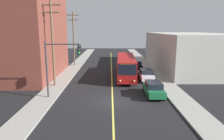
{
  "coord_description": "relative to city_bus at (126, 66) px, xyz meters",
  "views": [
    {
      "loc": [
        -0.24,
        -20.73,
        7.41
      ],
      "look_at": [
        0.0,
        6.58,
        2.0
      ],
      "focal_mm": 33.41,
      "sensor_mm": 36.0,
      "label": 1
    }
  ],
  "objects": [
    {
      "name": "parked_car_black",
      "position": [
        2.42,
        6.57,
        -0.98
      ],
      "size": [
        1.83,
        4.4,
        1.62
      ],
      "color": "black",
      "rests_on": "ground"
    },
    {
      "name": "parked_car_white",
      "position": [
        2.77,
        -2.02,
        -0.98
      ],
      "size": [
        1.84,
        4.41,
        1.62
      ],
      "color": "silver",
      "rests_on": "ground"
    },
    {
      "name": "traffic_signal_left_corner",
      "position": [
        -7.61,
        -10.04,
        2.49
      ],
      "size": [
        3.75,
        0.48,
        6.0
      ],
      "color": "#2D2D33",
      "rests_on": "sidewalk_left"
    },
    {
      "name": "building_right_warehouse",
      "position": [
        12.29,
        7.49,
        1.48
      ],
      "size": [
        12.0,
        23.69,
        6.6
      ],
      "color": "#B2B2A8",
      "rests_on": "ground"
    },
    {
      "name": "sidewalk_left",
      "position": [
        -9.45,
        -0.95,
        -1.74
      ],
      "size": [
        2.5,
        90.0,
        0.15
      ],
      "primitive_type": "cube",
      "color": "gray",
      "rests_on": "ground"
    },
    {
      "name": "utility_pole_near",
      "position": [
        -9.66,
        -5.34,
        4.2
      ],
      "size": [
        2.4,
        0.28,
        10.71
      ],
      "color": "brown",
      "rests_on": "sidewalk_left"
    },
    {
      "name": "city_bus",
      "position": [
        0.0,
        0.0,
        0.0
      ],
      "size": [
        3.12,
        12.24,
        3.2
      ],
      "color": "maroon",
      "rests_on": "ground"
    },
    {
      "name": "sidewalk_right",
      "position": [
        5.05,
        -0.95,
        -1.74
      ],
      "size": [
        2.5,
        90.0,
        0.15
      ],
      "primitive_type": "cube",
      "color": "gray",
      "rests_on": "ground"
    },
    {
      "name": "ground_plane",
      "position": [
        -2.2,
        -10.95,
        -1.82
      ],
      "size": [
        120.0,
        120.0,
        0.0
      ],
      "primitive_type": "plane",
      "color": "black"
    },
    {
      "name": "building_left_brick",
      "position": [
        -15.69,
        0.92,
        4.61
      ],
      "size": [
        10.0,
        16.1,
        12.87
      ],
      "color": "brown",
      "rests_on": "ground"
    },
    {
      "name": "lane_stripe_center",
      "position": [
        -2.2,
        4.05,
        -1.81
      ],
      "size": [
        0.16,
        60.0,
        0.01
      ],
      "primitive_type": "cube",
      "color": "#D8CC4C",
      "rests_on": "ground"
    },
    {
      "name": "utility_pole_mid",
      "position": [
        -9.71,
        10.28,
        4.08
      ],
      "size": [
        2.4,
        0.28,
        10.48
      ],
      "color": "brown",
      "rests_on": "sidewalk_left"
    },
    {
      "name": "parked_car_green",
      "position": [
        2.41,
        -9.33,
        -0.98
      ],
      "size": [
        1.83,
        4.41,
        1.62
      ],
      "color": "#196038",
      "rests_on": "ground"
    }
  ]
}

